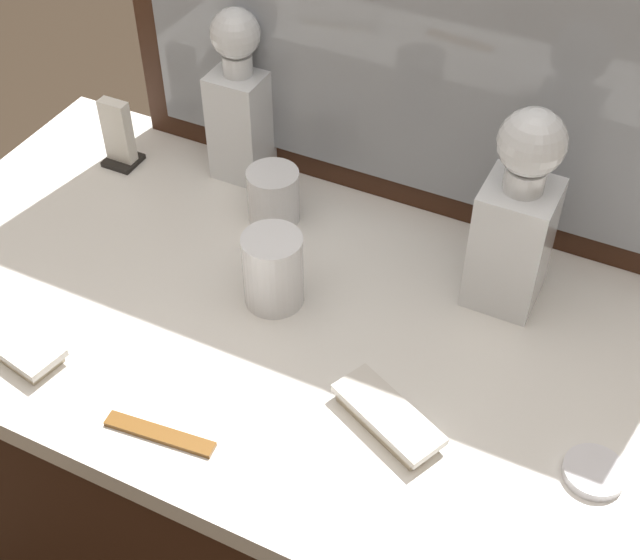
{
  "coord_description": "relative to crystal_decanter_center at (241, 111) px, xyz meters",
  "views": [
    {
      "loc": [
        0.34,
        -0.68,
        1.68
      ],
      "look_at": [
        0.0,
        0.0,
        0.95
      ],
      "focal_mm": 48.76,
      "sensor_mm": 36.0,
      "label": 1
    }
  ],
  "objects": [
    {
      "name": "silver_brush_rear",
      "position": [
        0.39,
        -0.35,
        -0.09
      ],
      "size": [
        0.15,
        0.11,
        0.02
      ],
      "color": "#B7A88C",
      "rests_on": "dresser"
    },
    {
      "name": "dresser",
      "position": [
        0.25,
        -0.24,
        -0.54
      ],
      "size": [
        1.22,
        0.61,
        0.87
      ],
      "color": "#381E11",
      "rests_on": "ground_plane"
    },
    {
      "name": "crystal_decanter_front",
      "position": [
        0.44,
        -0.09,
        0.01
      ],
      "size": [
        0.09,
        0.09,
        0.28
      ],
      "color": "white",
      "rests_on": "dresser"
    },
    {
      "name": "tortoiseshell_comb",
      "position": [
        0.16,
        -0.48,
        -0.1
      ],
      "size": [
        0.13,
        0.03,
        0.01
      ],
      "color": "brown",
      "rests_on": "dresser"
    },
    {
      "name": "crystal_tumbler_far_right",
      "position": [
        0.1,
        -0.08,
        -0.07
      ],
      "size": [
        0.07,
        0.07,
        0.08
      ],
      "color": "white",
      "rests_on": "dresser"
    },
    {
      "name": "napkin_holder",
      "position": [
        -0.18,
        -0.07,
        -0.06
      ],
      "size": [
        0.05,
        0.05,
        0.11
      ],
      "color": "black",
      "rests_on": "dresser"
    },
    {
      "name": "porcelain_dish",
      "position": [
        0.62,
        -0.31,
        -0.1
      ],
      "size": [
        0.07,
        0.07,
        0.01
      ],
      "color": "silver",
      "rests_on": "dresser"
    },
    {
      "name": "silver_brush_left",
      "position": [
        -0.07,
        -0.45,
        -0.09
      ],
      "size": [
        0.16,
        0.08,
        0.02
      ],
      "color": "#B7A88C",
      "rests_on": "dresser"
    },
    {
      "name": "crystal_tumbler_rear",
      "position": [
        0.17,
        -0.23,
        -0.06
      ],
      "size": [
        0.08,
        0.08,
        0.1
      ],
      "color": "white",
      "rests_on": "dresser"
    },
    {
      "name": "crystal_decanter_center",
      "position": [
        0.0,
        0.0,
        0.0
      ],
      "size": [
        0.08,
        0.08,
        0.27
      ],
      "color": "white",
      "rests_on": "dresser"
    }
  ]
}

